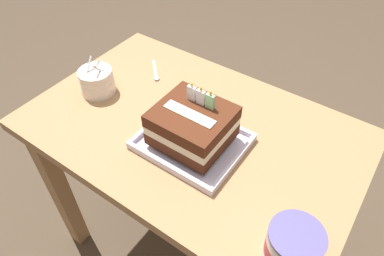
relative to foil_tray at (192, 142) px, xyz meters
name	(u,v)px	position (x,y,z in m)	size (l,w,h in m)	color
ground_plane	(192,244)	(-0.04, 0.06, -0.77)	(8.00, 8.00, 0.00)	#4C3D2D
dining_table	(192,155)	(-0.04, 0.06, -0.14)	(1.02, 0.65, 0.77)	#9E754C
foil_tray	(192,142)	(0.00, 0.00, 0.00)	(0.29, 0.25, 0.02)	silver
birthday_cake	(193,125)	(0.00, 0.00, 0.07)	(0.20, 0.19, 0.16)	#4C2413
bowl_stack	(97,81)	(-0.40, 0.02, 0.03)	(0.12, 0.12, 0.12)	silver
ice_cream_tub	(292,248)	(0.37, -0.17, 0.05)	(0.12, 0.12, 0.12)	white
serving_spoon_near_tray	(156,74)	(-0.30, 0.20, 0.00)	(0.10, 0.10, 0.01)	silver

